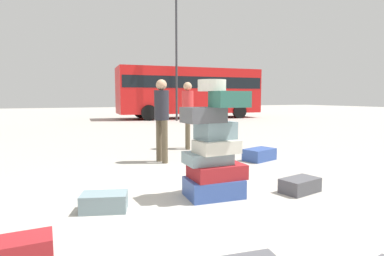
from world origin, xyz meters
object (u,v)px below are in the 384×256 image
object	(u,v)px
suitcase_tower	(214,151)
parked_bus	(190,90)
person_bearded_onlooker	(162,113)
suitcase_slate_behind_tower	(104,202)
lamp_post	(176,39)
suitcase_navy_upright_blue	(259,154)
person_tourist_with_camera	(188,109)
suitcase_charcoal_white_trunk	(300,185)
suitcase_maroon_foreground_near	(18,250)

from	to	relation	value
suitcase_tower	parked_bus	bearing A→B (deg)	67.50
suitcase_tower	person_bearded_onlooker	xyz separation A→B (m)	(0.09, 2.44, 0.40)
suitcase_slate_behind_tower	lamp_post	size ratio (longest dim) A/B	0.07
suitcase_slate_behind_tower	suitcase_navy_upright_blue	size ratio (longest dim) A/B	0.79
suitcase_slate_behind_tower	suitcase_navy_upright_blue	distance (m)	3.89
person_bearded_onlooker	person_tourist_with_camera	world-z (taller)	person_tourist_with_camera
lamp_post	person_bearded_onlooker	bearing A→B (deg)	-112.84
suitcase_charcoal_white_trunk	parked_bus	size ratio (longest dim) A/B	0.06
suitcase_slate_behind_tower	person_tourist_with_camera	distance (m)	4.67
person_tourist_with_camera	suitcase_tower	bearing A→B (deg)	3.03
suitcase_charcoal_white_trunk	person_tourist_with_camera	distance (m)	4.20
suitcase_tower	suitcase_navy_upright_blue	bearing A→B (deg)	40.96
suitcase_navy_upright_blue	person_tourist_with_camera	world-z (taller)	person_tourist_with_camera
suitcase_slate_behind_tower	suitcase_charcoal_white_trunk	bearing A→B (deg)	9.36
suitcase_tower	lamp_post	distance (m)	14.42
person_bearded_onlooker	lamp_post	world-z (taller)	lamp_post
suitcase_maroon_foreground_near	suitcase_navy_upright_blue	bearing A→B (deg)	30.26
suitcase_maroon_foreground_near	lamp_post	size ratio (longest dim) A/B	0.07
suitcase_charcoal_white_trunk	lamp_post	distance (m)	14.53
suitcase_slate_behind_tower	suitcase_tower	bearing A→B (deg)	15.06
suitcase_slate_behind_tower	suitcase_navy_upright_blue	world-z (taller)	suitcase_navy_upright_blue
suitcase_tower	suitcase_navy_upright_blue	distance (m)	2.77
person_tourist_with_camera	parked_bus	xyz separation A→B (m)	(4.91, 11.07, 0.80)
suitcase_maroon_foreground_near	person_bearded_onlooker	xyz separation A→B (m)	(2.34, 3.28, 0.92)
suitcase_charcoal_white_trunk	suitcase_tower	bearing A→B (deg)	154.17
suitcase_maroon_foreground_near	person_tourist_with_camera	bearing A→B (deg)	51.79
person_bearded_onlooker	person_tourist_with_camera	distance (m)	1.77
suitcase_tower	suitcase_navy_upright_blue	xyz separation A→B (m)	(2.05, 1.78, -0.50)
parked_bus	lamp_post	distance (m)	3.65
suitcase_maroon_foreground_near	person_tourist_with_camera	xyz separation A→B (m)	(3.50, 4.62, 0.93)
suitcase_tower	suitcase_slate_behind_tower	world-z (taller)	suitcase_tower
suitcase_slate_behind_tower	parked_bus	xyz separation A→B (m)	(7.59, 14.78, 1.73)
suitcase_tower	person_tourist_with_camera	bearing A→B (deg)	71.80
lamp_post	suitcase_tower	bearing A→B (deg)	-109.25
suitcase_maroon_foreground_near	suitcase_tower	bearing A→B (deg)	19.36
suitcase_tower	suitcase_navy_upright_blue	size ratio (longest dim) A/B	2.32
suitcase_slate_behind_tower	suitcase_charcoal_white_trunk	world-z (taller)	suitcase_slate_behind_tower
suitcase_slate_behind_tower	person_tourist_with_camera	size ratio (longest dim) A/B	0.31
person_tourist_with_camera	parked_bus	distance (m)	12.13
suitcase_slate_behind_tower	person_tourist_with_camera	world-z (taller)	person_tourist_with_camera
parked_bus	lamp_post	world-z (taller)	lamp_post
suitcase_maroon_foreground_near	suitcase_charcoal_white_trunk	bearing A→B (deg)	7.48
suitcase_slate_behind_tower	suitcase_charcoal_white_trunk	distance (m)	2.67
lamp_post	suitcase_slate_behind_tower	bearing A→B (deg)	-114.76
parked_bus	person_tourist_with_camera	bearing A→B (deg)	-109.85
suitcase_navy_upright_blue	suitcase_tower	bearing A→B (deg)	-156.37
suitcase_slate_behind_tower	lamp_post	bearing A→B (deg)	82.85
parked_bus	person_bearded_onlooker	bearing A→B (deg)	-111.99
suitcase_charcoal_white_trunk	person_tourist_with_camera	bearing A→B (deg)	78.52
suitcase_slate_behind_tower	suitcase_charcoal_white_trunk	size ratio (longest dim) A/B	0.95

